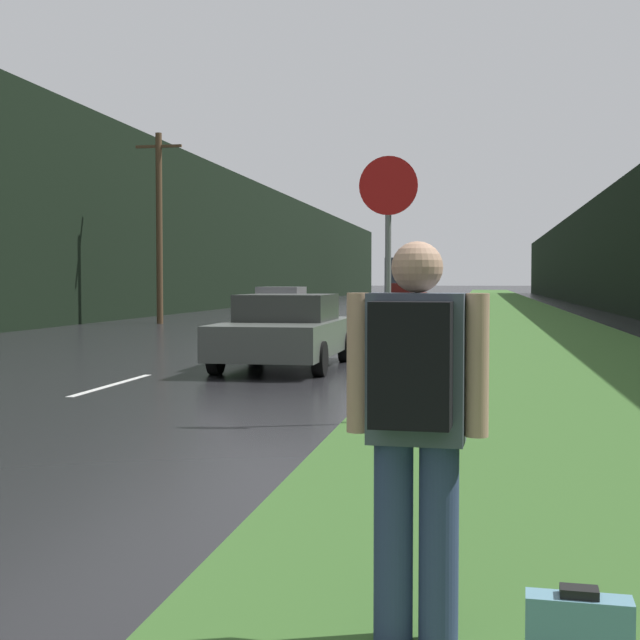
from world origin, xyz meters
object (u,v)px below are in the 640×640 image
Objects in this scene: stop_sign at (388,262)px; hitchhiker_with_backpack at (415,417)px; car_passing_far at (407,298)px; car_passing_near at (286,331)px; suitcase at (579,630)px; car_oncoming at (282,304)px; delivery_truck at (400,277)px.

hitchhiker_with_backpack is (0.77, -6.23, -0.81)m from stop_sign.
car_passing_far is (-3.34, 40.06, -0.26)m from hitchhiker_with_backpack.
hitchhiker_with_backpack is 0.40× the size of car_passing_near.
car_passing_near is (-3.34, 12.42, -0.34)m from hitchhiker_with_backpack.
car_passing_near is (-4.03, 12.46, 0.54)m from suitcase.
car_passing_far is 1.07× the size of car_oncoming.
suitcase is at bearing -1.00° from hitchhiker_with_backpack.
stop_sign is at bearing -84.94° from delivery_truck.
car_passing_near is 0.63× the size of delivery_truck.
stop_sign is 6.80m from car_passing_near.
car_passing_far is at bearing 66.94° from car_oncoming.
hitchhiker_with_backpack reaches higher than car_oncoming.
delivery_truck reaches higher than suitcase.
delivery_truck is at bearing 90.00° from car_oncoming.
car_oncoming is at bearing -90.00° from delivery_truck.
stop_sign is 25.09m from car_oncoming.
stop_sign reaches higher than car_passing_far.
hitchhiker_with_backpack is at bearing 179.00° from suitcase.
hitchhiker_with_backpack is 0.42× the size of car_oncoming.
car_oncoming is at bearing 66.94° from car_passing_far.
car_oncoming is (-7.46, 30.39, -0.31)m from hitchhiker_with_backpack.
stop_sign reaches higher than hitchhiker_with_backpack.
car_oncoming is (-6.69, 24.16, -1.13)m from stop_sign.
delivery_truck is (-6.69, 75.50, 0.10)m from stop_sign.
car_passing_far is 10.51m from car_oncoming.
suitcase is 0.10× the size of car_passing_near.
delivery_truck is at bearing 95.06° from stop_sign.
car_passing_near is at bearing -77.10° from car_oncoming.
car_passing_far is at bearing 98.47° from suitcase.
hitchhiker_with_backpack is 12.86m from car_passing_near.
suitcase is at bearing 95.74° from car_passing_far.
suitcase is (0.70, -0.05, -0.88)m from hitchhiker_with_backpack.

